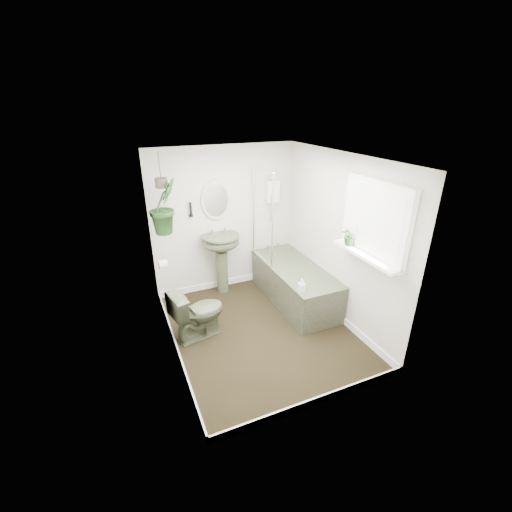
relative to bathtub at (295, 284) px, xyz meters
name	(u,v)px	position (x,y,z in m)	size (l,w,h in m)	color
floor	(260,330)	(-0.80, -0.50, -0.30)	(2.30, 2.80, 0.02)	black
ceiling	(261,156)	(-0.80, -0.50, 2.02)	(2.30, 2.80, 0.02)	white
wall_back	(225,220)	(-0.80, 0.91, 0.86)	(2.30, 0.02, 2.30)	silver
wall_front	(325,312)	(-0.80, -1.91, 0.86)	(2.30, 0.02, 2.30)	silver
wall_left	(166,270)	(-1.96, -0.50, 0.86)	(0.02, 2.80, 2.30)	silver
wall_right	(339,240)	(0.36, -0.50, 0.86)	(0.02, 2.80, 2.30)	silver
skirting	(260,327)	(-0.80, -0.50, -0.24)	(2.30, 2.80, 0.10)	white
bathtub	(295,284)	(0.00, 0.00, 0.00)	(0.72, 1.72, 0.58)	#414932
bath_screen	(263,216)	(-0.33, 0.49, 0.99)	(0.04, 0.72, 1.40)	silver
shower_box	(273,191)	(0.00, 0.84, 1.26)	(0.20, 0.10, 0.35)	white
oval_mirror	(216,200)	(-0.93, 0.87, 1.21)	(0.46, 0.03, 0.62)	#C0B599
wall_sconce	(191,210)	(-1.33, 0.86, 1.11)	(0.04, 0.04, 0.22)	black
toilet_roll_holder	(163,264)	(-1.90, 0.20, 0.61)	(0.11, 0.11, 0.11)	white
window_recess	(375,220)	(0.29, -1.20, 1.36)	(0.08, 1.00, 0.90)	white
window_sill	(365,255)	(0.22, -1.20, 0.94)	(0.18, 1.00, 0.04)	white
window_blinds	(372,220)	(0.24, -1.20, 1.36)	(0.01, 0.86, 0.76)	white
toilet	(198,313)	(-1.59, -0.28, 0.07)	(0.40, 0.70, 0.71)	#414932
pedestal_sink	(222,264)	(-0.93, 0.72, 0.21)	(0.58, 0.50, 0.99)	#414932
sill_plant	(350,235)	(0.21, -0.90, 1.08)	(0.22, 0.19, 0.24)	black
hanging_plant	(164,206)	(-1.77, 0.45, 1.32)	(0.41, 0.33, 0.74)	black
soap_bottle	(302,285)	(-0.29, -0.67, 0.38)	(0.08, 0.08, 0.18)	black
hanging_pot	(161,183)	(-1.77, 0.45, 1.62)	(0.16, 0.16, 0.12)	#3F362B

